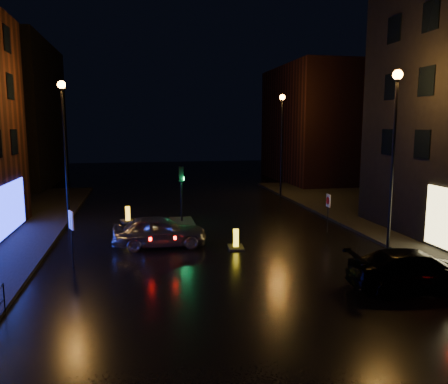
{
  "coord_description": "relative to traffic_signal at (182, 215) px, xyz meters",
  "views": [
    {
      "loc": [
        -3.71,
        -12.2,
        5.9
      ],
      "look_at": [
        0.21,
        7.72,
        2.8
      ],
      "focal_mm": 35.0,
      "sensor_mm": 36.0,
      "label": 1
    }
  ],
  "objects": [
    {
      "name": "dark_sedan",
      "position": [
        7.24,
        -12.7,
        0.22
      ],
      "size": [
        5.14,
        2.52,
        1.44
      ],
      "primitive_type": "imported",
      "rotation": [
        0.0,
        0.0,
        1.47
      ],
      "color": "black",
      "rests_on": "ground"
    },
    {
      "name": "road_sign_right",
      "position": [
        7.7,
        -4.09,
        1.12
      ],
      "size": [
        0.09,
        0.52,
        2.16
      ],
      "rotation": [
        0.0,
        0.0,
        3.09
      ],
      "color": "black",
      "rests_on": "ground"
    },
    {
      "name": "building_far_left",
      "position": [
        -14.8,
        21.0,
        6.5
      ],
      "size": [
        8.0,
        16.0,
        14.0
      ],
      "primitive_type": "cube",
      "color": "black",
      "rests_on": "ground"
    },
    {
      "name": "bollard_near",
      "position": [
        2.02,
        -6.17,
        -0.29
      ],
      "size": [
        0.83,
        1.15,
        0.95
      ],
      "rotation": [
        0.0,
        0.0,
        -0.1
      ],
      "color": "black",
      "rests_on": "ground"
    },
    {
      "name": "silver_hatchback",
      "position": [
        -1.58,
        -5.12,
        0.27
      ],
      "size": [
        4.59,
        1.93,
        1.55
      ],
      "primitive_type": "imported",
      "rotation": [
        0.0,
        0.0,
        1.55
      ],
      "color": "#A4A6AC",
      "rests_on": "ground"
    },
    {
      "name": "street_lamp_rfar",
      "position": [
        9.0,
        8.0,
        5.06
      ],
      "size": [
        0.44,
        0.44,
        8.37
      ],
      "color": "black",
      "rests_on": "ground"
    },
    {
      "name": "street_lamp_lfar",
      "position": [
        -6.6,
        -0.0,
        5.06
      ],
      "size": [
        0.44,
        0.44,
        8.37
      ],
      "color": "black",
      "rests_on": "ground"
    },
    {
      "name": "road_sign_left",
      "position": [
        -5.33,
        -7.55,
        1.3
      ],
      "size": [
        0.28,
        0.55,
        2.4
      ],
      "rotation": [
        0.0,
        0.0,
        0.41
      ],
      "color": "black",
      "rests_on": "ground"
    },
    {
      "name": "building_far_right",
      "position": [
        16.2,
        18.0,
        5.5
      ],
      "size": [
        8.0,
        14.0,
        12.0
      ],
      "primitive_type": "cube",
      "color": "black",
      "rests_on": "ground"
    },
    {
      "name": "traffic_signal",
      "position": [
        0.0,
        0.0,
        0.0
      ],
      "size": [
        1.4,
        2.4,
        3.45
      ],
      "color": "black",
      "rests_on": "ground"
    },
    {
      "name": "ground",
      "position": [
        1.2,
        -14.0,
        -0.5
      ],
      "size": [
        120.0,
        120.0,
        0.0
      ],
      "primitive_type": "plane",
      "color": "black",
      "rests_on": "ground"
    },
    {
      "name": "street_lamp_rnear",
      "position": [
        9.0,
        -8.0,
        5.06
      ],
      "size": [
        0.44,
        0.44,
        8.37
      ],
      "color": "black",
      "rests_on": "ground"
    },
    {
      "name": "bollard_far",
      "position": [
        -3.25,
        0.84,
        -0.29
      ],
      "size": [
        0.99,
        1.26,
        0.97
      ],
      "rotation": [
        0.0,
        0.0,
        0.25
      ],
      "color": "black",
      "rests_on": "ground"
    }
  ]
}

